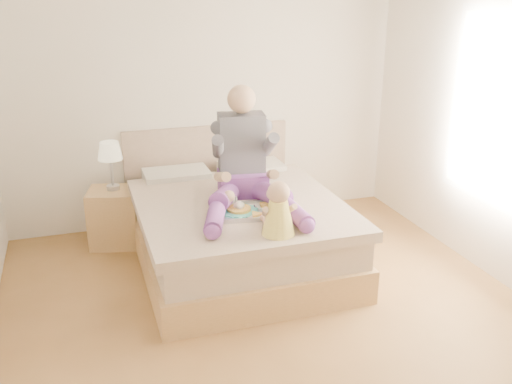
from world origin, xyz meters
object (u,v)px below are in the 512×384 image
object	(u,v)px
nightstand	(114,217)
tray	(251,209)
baby	(278,213)
bed	(234,225)
adult	(245,167)

from	to	relation	value
nightstand	tray	world-z (taller)	tray
tray	baby	bearing A→B (deg)	-72.55
bed	nightstand	size ratio (longest dim) A/B	4.00
nightstand	adult	world-z (taller)	adult
bed	baby	distance (m)	1.01
tray	baby	size ratio (longest dim) A/B	1.33
bed	baby	world-z (taller)	baby
nightstand	adult	bearing A→B (deg)	-22.34
baby	tray	bearing A→B (deg)	99.68
bed	tray	size ratio (longest dim) A/B	3.99
bed	baby	bearing A→B (deg)	-84.35
adult	baby	bearing A→B (deg)	-79.61
nightstand	adult	xyz separation A→B (m)	(1.07, -0.77, 0.63)
baby	bed	bearing A→B (deg)	97.22
nightstand	baby	bearing A→B (deg)	-41.01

